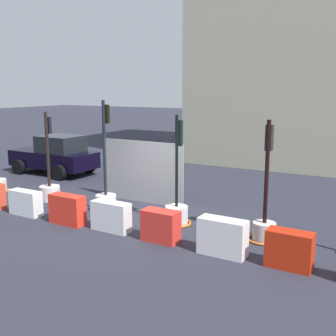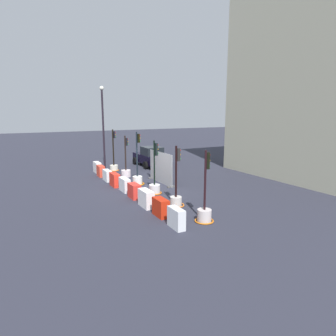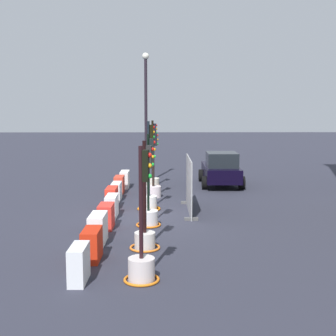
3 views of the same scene
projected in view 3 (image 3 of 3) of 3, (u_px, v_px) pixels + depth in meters
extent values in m
plane|color=#2A2B38|center=(146.00, 217.00, 17.09)|extent=(120.00, 120.00, 0.00)
cylinder|color=beige|center=(153.00, 183.00, 23.56)|extent=(0.67, 0.67, 0.47)
cylinder|color=black|center=(153.00, 150.00, 23.34)|extent=(0.11, 0.11, 2.94)
cube|color=black|center=(155.00, 129.00, 23.19)|extent=(0.18, 0.15, 0.56)
sphere|color=red|center=(156.00, 125.00, 23.15)|extent=(0.11, 0.11, 0.11)
sphere|color=orange|center=(156.00, 129.00, 23.18)|extent=(0.11, 0.11, 0.11)
sphere|color=green|center=(156.00, 133.00, 23.20)|extent=(0.11, 0.11, 0.11)
torus|color=orange|center=(153.00, 187.00, 23.58)|extent=(0.84, 0.84, 0.06)
cylinder|color=silver|center=(153.00, 192.00, 20.92)|extent=(0.71, 0.71, 0.51)
cylinder|color=black|center=(153.00, 158.00, 20.72)|extent=(0.11, 0.11, 2.59)
cube|color=black|center=(156.00, 140.00, 20.62)|extent=(0.15, 0.13, 0.57)
sphere|color=red|center=(157.00, 135.00, 20.59)|extent=(0.09, 0.09, 0.09)
sphere|color=orange|center=(157.00, 140.00, 20.62)|extent=(0.09, 0.09, 0.09)
sphere|color=green|center=(157.00, 144.00, 20.64)|extent=(0.09, 0.09, 0.09)
cylinder|color=silver|center=(149.00, 203.00, 18.35)|extent=(0.65, 0.65, 0.55)
cylinder|color=black|center=(149.00, 159.00, 18.12)|extent=(0.10, 0.10, 2.97)
cube|color=black|center=(151.00, 132.00, 17.97)|extent=(0.19, 0.15, 0.58)
sphere|color=red|center=(153.00, 127.00, 17.94)|extent=(0.11, 0.11, 0.11)
sphere|color=orange|center=(154.00, 132.00, 17.96)|extent=(0.11, 0.11, 0.11)
sphere|color=green|center=(154.00, 137.00, 17.99)|extent=(0.11, 0.11, 0.11)
torus|color=orange|center=(149.00, 209.00, 18.38)|extent=(0.94, 0.94, 0.08)
cylinder|color=silver|center=(148.00, 218.00, 15.84)|extent=(0.66, 0.66, 0.53)
cylinder|color=black|center=(148.00, 173.00, 15.64)|extent=(0.08, 0.08, 2.64)
cube|color=black|center=(151.00, 149.00, 15.53)|extent=(0.19, 0.16, 0.73)
sphere|color=red|center=(154.00, 142.00, 15.49)|extent=(0.11, 0.11, 0.11)
sphere|color=orange|center=(154.00, 149.00, 15.52)|extent=(0.11, 0.11, 0.11)
sphere|color=green|center=(154.00, 157.00, 15.55)|extent=(0.11, 0.11, 0.11)
torus|color=orange|center=(148.00, 225.00, 15.87)|extent=(0.87, 0.87, 0.07)
cylinder|color=beige|center=(145.00, 241.00, 13.26)|extent=(0.60, 0.60, 0.48)
cylinder|color=black|center=(144.00, 187.00, 13.06)|extent=(0.10, 0.10, 2.65)
cube|color=black|center=(149.00, 157.00, 12.97)|extent=(0.19, 0.18, 0.65)
sphere|color=red|center=(152.00, 149.00, 12.95)|extent=(0.11, 0.11, 0.11)
sphere|color=orange|center=(152.00, 157.00, 12.98)|extent=(0.11, 0.11, 0.11)
sphere|color=green|center=(152.00, 165.00, 13.01)|extent=(0.11, 0.11, 0.11)
torus|color=orange|center=(145.00, 247.00, 13.29)|extent=(0.89, 0.89, 0.06)
cylinder|color=beige|center=(141.00, 269.00, 10.78)|extent=(0.63, 0.63, 0.56)
cylinder|color=black|center=(141.00, 203.00, 10.57)|extent=(0.10, 0.10, 2.64)
cube|color=black|center=(146.00, 166.00, 10.49)|extent=(0.20, 0.17, 0.73)
sphere|color=red|center=(149.00, 155.00, 10.47)|extent=(0.11, 0.11, 0.11)
sphere|color=orange|center=(149.00, 166.00, 10.50)|extent=(0.11, 0.11, 0.11)
sphere|color=green|center=(149.00, 176.00, 10.53)|extent=(0.11, 0.11, 0.11)
torus|color=orange|center=(142.00, 279.00, 10.81)|extent=(0.86, 0.86, 0.06)
cube|color=white|center=(125.00, 179.00, 23.38)|extent=(1.16, 0.44, 0.85)
cube|color=#DF412C|center=(119.00, 185.00, 21.85)|extent=(0.98, 0.44, 0.83)
cube|color=white|center=(116.00, 191.00, 20.28)|extent=(1.12, 0.42, 0.77)
cube|color=red|center=(112.00, 198.00, 18.53)|extent=(1.11, 0.43, 0.86)
cube|color=white|center=(112.00, 206.00, 17.09)|extent=(1.15, 0.42, 0.82)
cube|color=red|center=(106.00, 216.00, 15.50)|extent=(0.97, 0.49, 0.82)
cube|color=white|center=(98.00, 229.00, 13.78)|extent=(1.16, 0.48, 0.88)
cube|color=red|center=(92.00, 245.00, 12.25)|extent=(1.01, 0.47, 0.84)
cube|color=silver|center=(79.00, 264.00, 10.70)|extent=(0.97, 0.39, 0.86)
cube|color=black|center=(221.00, 172.00, 24.14)|extent=(4.13, 1.81, 0.72)
cube|color=black|center=(222.00, 160.00, 23.55)|extent=(1.86, 1.56, 0.73)
cylinder|color=black|center=(201.00, 175.00, 25.45)|extent=(0.67, 0.29, 0.66)
cylinder|color=black|center=(235.00, 175.00, 25.44)|extent=(0.67, 0.29, 0.66)
cylinder|color=black|center=(205.00, 183.00, 22.93)|extent=(0.67, 0.29, 0.66)
cylinder|color=black|center=(242.00, 183.00, 22.92)|extent=(0.67, 0.29, 0.66)
cylinder|color=black|center=(146.00, 122.00, 24.50)|extent=(0.16, 0.16, 6.58)
sphere|color=silver|center=(146.00, 56.00, 24.06)|extent=(0.36, 0.36, 0.36)
cube|color=#999A9C|center=(189.00, 185.00, 17.94)|extent=(3.22, 0.04, 2.13)
cube|color=#4C4C4C|center=(187.00, 203.00, 19.51)|extent=(0.16, 0.50, 0.10)
cube|color=#4C4C4C|center=(191.00, 219.00, 16.63)|extent=(0.16, 0.50, 0.10)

